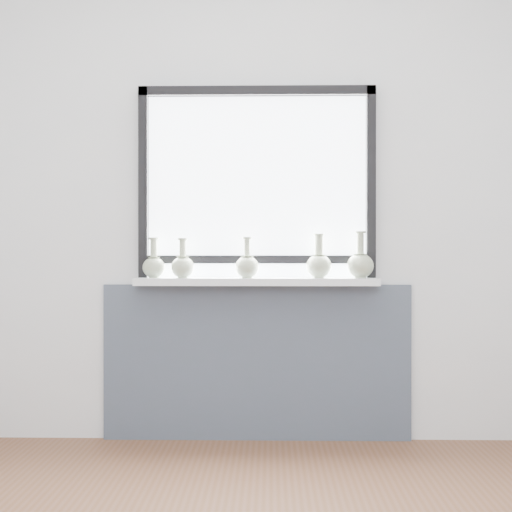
{
  "coord_description": "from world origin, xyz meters",
  "views": [
    {
      "loc": [
        0.08,
        -2.16,
        1.04
      ],
      "look_at": [
        0.0,
        1.55,
        1.02
      ],
      "focal_mm": 50.0,
      "sensor_mm": 36.0,
      "label": 1
    }
  ],
  "objects_px": {
    "windowsill": "(257,282)",
    "vase_d": "(319,264)",
    "vase_a": "(154,265)",
    "vase_b": "(183,265)",
    "vase_c": "(247,265)",
    "vase_e": "(360,264)"
  },
  "relations": [
    {
      "from": "vase_a",
      "to": "vase_b",
      "type": "distance_m",
      "value": 0.16
    },
    {
      "from": "vase_b",
      "to": "windowsill",
      "type": "bearing_deg",
      "value": 3.5
    },
    {
      "from": "vase_d",
      "to": "vase_e",
      "type": "relative_size",
      "value": 0.95
    },
    {
      "from": "vase_a",
      "to": "vase_d",
      "type": "xyz_separation_m",
      "value": [
        0.9,
        -0.0,
        0.01
      ]
    },
    {
      "from": "windowsill",
      "to": "vase_d",
      "type": "xyz_separation_m",
      "value": [
        0.34,
        -0.0,
        0.1
      ]
    },
    {
      "from": "windowsill",
      "to": "vase_d",
      "type": "height_order",
      "value": "vase_d"
    },
    {
      "from": "vase_d",
      "to": "windowsill",
      "type": "bearing_deg",
      "value": 179.4
    },
    {
      "from": "windowsill",
      "to": "vase_d",
      "type": "bearing_deg",
      "value": -0.6
    },
    {
      "from": "vase_c",
      "to": "vase_e",
      "type": "distance_m",
      "value": 0.61
    },
    {
      "from": "vase_b",
      "to": "vase_d",
      "type": "xyz_separation_m",
      "value": [
        0.74,
        0.02,
        0.01
      ]
    },
    {
      "from": "vase_a",
      "to": "vase_b",
      "type": "relative_size",
      "value": 1.02
    },
    {
      "from": "vase_c",
      "to": "vase_e",
      "type": "bearing_deg",
      "value": 0.3
    },
    {
      "from": "vase_b",
      "to": "vase_d",
      "type": "bearing_deg",
      "value": 1.63
    },
    {
      "from": "vase_b",
      "to": "vase_c",
      "type": "height_order",
      "value": "vase_c"
    },
    {
      "from": "windowsill",
      "to": "vase_e",
      "type": "height_order",
      "value": "vase_e"
    },
    {
      "from": "vase_a",
      "to": "vase_d",
      "type": "height_order",
      "value": "vase_d"
    },
    {
      "from": "windowsill",
      "to": "vase_b",
      "type": "xyz_separation_m",
      "value": [
        -0.4,
        -0.02,
        0.09
      ]
    },
    {
      "from": "vase_a",
      "to": "vase_b",
      "type": "xyz_separation_m",
      "value": [
        0.16,
        -0.02,
        0.0
      ]
    },
    {
      "from": "vase_b",
      "to": "vase_d",
      "type": "height_order",
      "value": "vase_d"
    },
    {
      "from": "vase_b",
      "to": "vase_c",
      "type": "bearing_deg",
      "value": 0.68
    },
    {
      "from": "windowsill",
      "to": "vase_d",
      "type": "distance_m",
      "value": 0.35
    },
    {
      "from": "vase_a",
      "to": "vase_d",
      "type": "bearing_deg",
      "value": -0.1
    }
  ]
}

